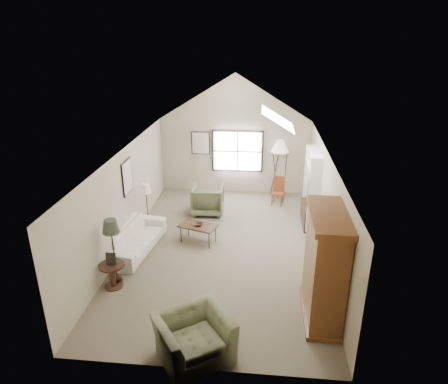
# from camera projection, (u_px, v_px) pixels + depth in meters

# --- Properties ---
(room_shell) EXTENTS (5.01, 8.01, 4.00)m
(room_shell) POSITION_uv_depth(u_px,v_px,m) (222.00, 125.00, 9.10)
(room_shell) COLOR #6E614E
(room_shell) RESTS_ON ground
(window) EXTENTS (1.72, 0.08, 1.42)m
(window) POSITION_uv_depth(u_px,v_px,m) (237.00, 151.00, 13.40)
(window) COLOR black
(window) RESTS_ON room_shell
(skylight) EXTENTS (0.80, 1.20, 0.52)m
(skylight) POSITION_uv_depth(u_px,v_px,m) (279.00, 118.00, 9.80)
(skylight) COLOR white
(skylight) RESTS_ON room_shell
(wall_art) EXTENTS (1.97, 3.71, 0.88)m
(wall_art) POSITION_uv_depth(u_px,v_px,m) (165.00, 159.00, 11.61)
(wall_art) COLOR black
(wall_art) RESTS_ON room_shell
(armoire) EXTENTS (0.60, 1.50, 2.20)m
(armoire) POSITION_uv_depth(u_px,v_px,m) (325.00, 267.00, 7.47)
(armoire) COLOR brown
(armoire) RESTS_ON ground
(tv_alcove) EXTENTS (0.32, 1.30, 2.10)m
(tv_alcove) POSITION_uv_depth(u_px,v_px,m) (312.00, 187.00, 11.13)
(tv_alcove) COLOR white
(tv_alcove) RESTS_ON ground
(media_console) EXTENTS (0.34, 1.18, 0.60)m
(media_console) POSITION_uv_depth(u_px,v_px,m) (308.00, 215.00, 11.45)
(media_console) COLOR #382316
(media_console) RESTS_ON ground
(tv_panel) EXTENTS (0.05, 0.90, 0.55)m
(tv_panel) POSITION_uv_depth(u_px,v_px,m) (310.00, 195.00, 11.22)
(tv_panel) COLOR black
(tv_panel) RESTS_ON media_console
(sofa) EXTENTS (1.14, 2.32, 0.65)m
(sofa) POSITION_uv_depth(u_px,v_px,m) (135.00, 238.00, 10.11)
(sofa) COLOR white
(sofa) RESTS_ON ground
(armchair_near) EXTENTS (1.58, 1.54, 0.78)m
(armchair_near) POSITION_uv_depth(u_px,v_px,m) (194.00, 337.00, 6.75)
(armchair_near) COLOR #696E4D
(armchair_near) RESTS_ON ground
(armchair_far) EXTENTS (0.98, 1.00, 0.89)m
(armchair_far) POSITION_uv_depth(u_px,v_px,m) (208.00, 199.00, 12.14)
(armchair_far) COLOR #5D6143
(armchair_far) RESTS_ON ground
(coffee_table) EXTENTS (1.09, 0.81, 0.49)m
(coffee_table) POSITION_uv_depth(u_px,v_px,m) (198.00, 234.00, 10.51)
(coffee_table) COLOR #392517
(coffee_table) RESTS_ON ground
(bowl) EXTENTS (0.29, 0.29, 0.06)m
(bowl) POSITION_uv_depth(u_px,v_px,m) (198.00, 224.00, 10.40)
(bowl) COLOR #341F15
(bowl) RESTS_ON coffee_table
(side_table) EXTENTS (0.62, 0.62, 0.56)m
(side_table) POSITION_uv_depth(u_px,v_px,m) (113.00, 276.00, 8.65)
(side_table) COLOR #321D14
(side_table) RESTS_ON ground
(side_chair) EXTENTS (0.43, 0.43, 0.93)m
(side_chair) POSITION_uv_depth(u_px,v_px,m) (278.00, 191.00, 12.72)
(side_chair) COLOR maroon
(side_chair) RESTS_ON ground
(tripod_lamp) EXTENTS (0.62, 0.62, 1.97)m
(tripod_lamp) POSITION_uv_depth(u_px,v_px,m) (279.00, 168.00, 13.21)
(tripod_lamp) COLOR silver
(tripod_lamp) RESTS_ON ground
(dark_lamp) EXTENTS (0.42, 0.42, 1.55)m
(dark_lamp) POSITION_uv_depth(u_px,v_px,m) (114.00, 251.00, 8.65)
(dark_lamp) COLOR #272E20
(dark_lamp) RESTS_ON ground
(tan_lamp) EXTENTS (0.31, 0.31, 1.40)m
(tan_lamp) POSITION_uv_depth(u_px,v_px,m) (147.00, 206.00, 11.07)
(tan_lamp) COLOR tan
(tan_lamp) RESTS_ON ground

